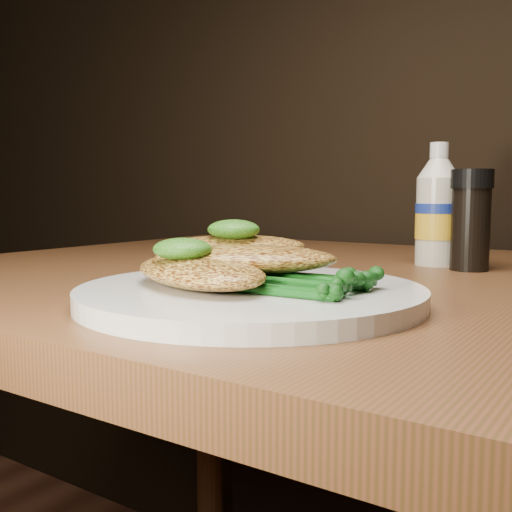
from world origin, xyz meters
The scene contains 9 objects.
plate centered at (-0.05, 0.83, 0.76)m, with size 0.29×0.29×0.02m, color silver.
chicken_front centered at (-0.08, 0.80, 0.78)m, with size 0.16×0.08×0.03m, color gold.
chicken_mid centered at (-0.06, 0.84, 0.79)m, with size 0.16×0.08×0.02m, color gold.
chicken_back centered at (-0.10, 0.88, 0.79)m, with size 0.14×0.07×0.02m, color gold.
pesto_front centered at (-0.09, 0.79, 0.80)m, with size 0.05×0.05×0.02m, color #0F3507.
pesto_back centered at (-0.09, 0.87, 0.81)m, with size 0.05×0.04×0.02m, color #0F3507.
broccolini_bundle centered at (0.00, 0.83, 0.78)m, with size 0.15×0.11×0.02m, color #115114, non-canonical shape.
mayo_bottle centered at (0.00, 1.19, 0.83)m, with size 0.06×0.06×0.16m, color beige, non-canonical shape.
pepper_grinder centered at (0.05, 1.16, 0.81)m, with size 0.05×0.05×0.12m, color black, non-canonical shape.
Camera 1 is at (0.24, 0.42, 0.84)m, focal length 42.30 mm.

